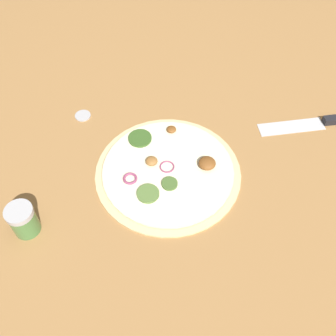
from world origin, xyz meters
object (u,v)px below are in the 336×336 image
Objects in this scene: knife at (326,121)px; spice_jar at (23,220)px; loose_cap at (83,115)px; pizza at (168,171)px.

spice_jar reaches higher than knife.
spice_jar is (-0.08, 0.74, 0.03)m from knife.
knife reaches higher than loose_cap.
knife is 3.71× the size of spice_jar.
loose_cap is at bearing -10.83° from knife.
pizza reaches higher than loose_cap.
loose_cap is (0.21, 0.58, -0.00)m from knife.
loose_cap is (0.24, 0.15, -0.00)m from pizza.
knife is 0.61m from loose_cap.
knife is at bearing -86.56° from pizza.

